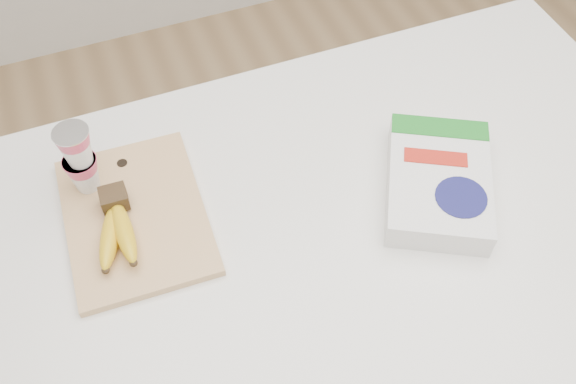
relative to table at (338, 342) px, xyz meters
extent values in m
cube|color=white|center=(0.00, 0.00, 0.00)|extent=(1.38, 0.92, 1.03)
cube|color=#DEA67A|center=(-0.37, 0.16, 0.52)|extent=(0.26, 0.35, 0.02)
cube|color=#382816|center=(-0.40, 0.19, 0.56)|extent=(0.05, 0.05, 0.03)
ellipsoid|color=gold|center=(-0.42, 0.12, 0.55)|extent=(0.08, 0.15, 0.04)
sphere|color=#382816|center=(-0.44, 0.05, 0.55)|extent=(0.01, 0.01, 0.01)
ellipsoid|color=gold|center=(-0.40, 0.11, 0.56)|extent=(0.03, 0.15, 0.04)
sphere|color=#382816|center=(-0.39, 0.04, 0.56)|extent=(0.01, 0.01, 0.01)
cylinder|color=silver|center=(-0.43, 0.25, 0.68)|extent=(0.06, 0.06, 0.00)
cube|color=white|center=(0.17, 0.01, 0.55)|extent=(0.29, 0.33, 0.06)
cube|color=#1B7922|center=(0.23, 0.11, 0.58)|extent=(0.19, 0.13, 0.00)
cylinder|color=#161754|center=(0.18, -0.05, 0.58)|extent=(0.13, 0.13, 0.00)
cube|color=red|center=(0.18, 0.05, 0.58)|extent=(0.12, 0.09, 0.00)
camera|label=1|loc=(-0.35, -0.57, 1.49)|focal=40.00mm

